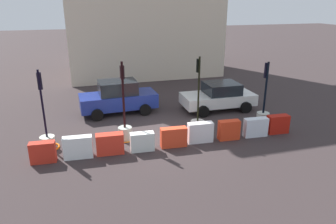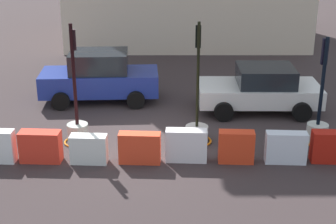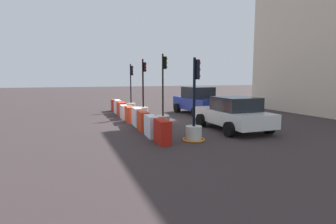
# 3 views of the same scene
# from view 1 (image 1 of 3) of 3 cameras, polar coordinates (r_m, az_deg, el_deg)

# --- Properties ---
(ground_plane) EXTENTS (120.00, 120.00, 0.00)m
(ground_plane) POSITION_cam_1_polar(r_m,az_deg,el_deg) (14.88, -0.58, -4.16)
(ground_plane) COLOR #352B2C
(traffic_light_0) EXTENTS (0.94, 0.94, 3.43)m
(traffic_light_0) POSITION_cam_1_polar(r_m,az_deg,el_deg) (14.34, -21.06, -4.36)
(traffic_light_0) COLOR beige
(traffic_light_0) RESTS_ON ground_plane
(traffic_light_1) EXTENTS (0.85, 0.85, 3.58)m
(traffic_light_1) POSITION_cam_1_polar(r_m,az_deg,el_deg) (14.33, -7.83, -2.75)
(traffic_light_1) COLOR #A9B0A3
(traffic_light_1) RESTS_ON ground_plane
(traffic_light_2) EXTENTS (0.91, 0.91, 3.62)m
(traffic_light_2) POSITION_cam_1_polar(r_m,az_deg,el_deg) (15.25, 5.38, -1.60)
(traffic_light_2) COLOR #B0A69F
(traffic_light_2) RESTS_ON ground_plane
(traffic_light_3) EXTENTS (0.88, 0.88, 3.19)m
(traffic_light_3) POSITION_cam_1_polar(r_m,az_deg,el_deg) (16.81, 16.86, -0.23)
(traffic_light_3) COLOR beige
(traffic_light_3) RESTS_ON ground_plane
(construction_barrier_0) EXTENTS (0.98, 0.43, 0.85)m
(construction_barrier_0) POSITION_cam_1_polar(r_m,az_deg,el_deg) (13.25, -21.74, -6.81)
(construction_barrier_0) COLOR red
(construction_barrier_0) RESTS_ON ground_plane
(construction_barrier_1) EXTENTS (1.16, 0.44, 0.92)m
(construction_barrier_1) POSITION_cam_1_polar(r_m,az_deg,el_deg) (13.14, -16.02, -6.18)
(construction_barrier_1) COLOR white
(construction_barrier_1) RESTS_ON ground_plane
(construction_barrier_2) EXTENTS (1.14, 0.51, 0.88)m
(construction_barrier_2) POSITION_cam_1_polar(r_m,az_deg,el_deg) (13.19, -10.47, -5.70)
(construction_barrier_2) COLOR red
(construction_barrier_2) RESTS_ON ground_plane
(construction_barrier_3) EXTENTS (1.01, 0.45, 0.80)m
(construction_barrier_3) POSITION_cam_1_polar(r_m,az_deg,el_deg) (13.29, -4.70, -5.39)
(construction_barrier_3) COLOR silver
(construction_barrier_3) RESTS_ON ground_plane
(construction_barrier_4) EXTENTS (1.15, 0.43, 0.87)m
(construction_barrier_4) POSITION_cam_1_polar(r_m,az_deg,el_deg) (13.58, 1.03, -4.60)
(construction_barrier_4) COLOR red
(construction_barrier_4) RESTS_ON ground_plane
(construction_barrier_5) EXTENTS (1.15, 0.44, 0.92)m
(construction_barrier_5) POSITION_cam_1_polar(r_m,az_deg,el_deg) (14.06, 5.88, -3.71)
(construction_barrier_5) COLOR white
(construction_barrier_5) RESTS_ON ground_plane
(construction_barrier_6) EXTENTS (0.98, 0.43, 0.90)m
(construction_barrier_6) POSITION_cam_1_polar(r_m,az_deg,el_deg) (14.53, 10.98, -3.22)
(construction_barrier_6) COLOR red
(construction_barrier_6) RESTS_ON ground_plane
(construction_barrier_7) EXTENTS (1.12, 0.43, 0.88)m
(construction_barrier_7) POSITION_cam_1_polar(r_m,az_deg,el_deg) (15.14, 15.60, -2.69)
(construction_barrier_7) COLOR silver
(construction_barrier_7) RESTS_ON ground_plane
(construction_barrier_8) EXTENTS (1.04, 0.48, 0.88)m
(construction_barrier_8) POSITION_cam_1_polar(r_m,az_deg,el_deg) (15.84, 19.28, -2.10)
(construction_barrier_8) COLOR #B0190F
(construction_barrier_8) RESTS_ON ground_plane
(car_blue_estate) EXTENTS (4.27, 2.25, 1.83)m
(car_blue_estate) POSITION_cam_1_polar(r_m,az_deg,el_deg) (17.74, -9.01, 2.64)
(car_blue_estate) COLOR navy
(car_blue_estate) RESTS_ON ground_plane
(car_white_van) EXTENTS (4.14, 2.30, 1.56)m
(car_white_van) POSITION_cam_1_polar(r_m,az_deg,el_deg) (18.35, 9.19, 2.84)
(car_white_van) COLOR silver
(car_white_van) RESTS_ON ground_plane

